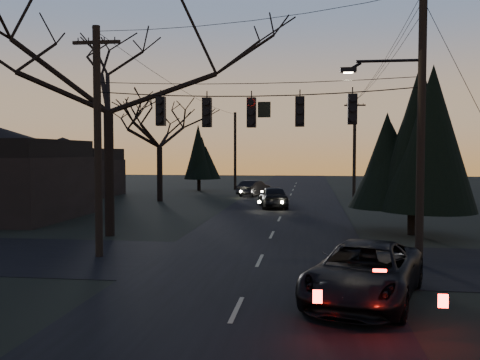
# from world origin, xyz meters

# --- Properties ---
(main_road) EXTENTS (8.00, 120.00, 0.02)m
(main_road) POSITION_xyz_m (0.00, 20.00, 0.01)
(main_road) COLOR black
(main_road) RESTS_ON ground
(cross_road) EXTENTS (60.00, 7.00, 0.02)m
(cross_road) POSITION_xyz_m (0.00, 10.00, 0.01)
(cross_road) COLOR black
(cross_road) RESTS_ON ground
(utility_pole_right) EXTENTS (5.00, 0.30, 10.00)m
(utility_pole_right) POSITION_xyz_m (5.50, 10.00, 0.00)
(utility_pole_right) COLOR black
(utility_pole_right) RESTS_ON ground
(utility_pole_left) EXTENTS (1.80, 0.30, 8.50)m
(utility_pole_left) POSITION_xyz_m (-6.00, 10.00, 0.00)
(utility_pole_left) COLOR black
(utility_pole_left) RESTS_ON ground
(utility_pole_far_r) EXTENTS (1.80, 0.30, 8.50)m
(utility_pole_far_r) POSITION_xyz_m (5.50, 38.00, 0.00)
(utility_pole_far_r) COLOR black
(utility_pole_far_r) RESTS_ON ground
(utility_pole_far_l) EXTENTS (0.30, 0.30, 8.00)m
(utility_pole_far_l) POSITION_xyz_m (-6.00, 46.00, 0.00)
(utility_pole_far_l) COLOR black
(utility_pole_far_l) RESTS_ON ground
(span_signal_assembly) EXTENTS (11.50, 0.44, 1.47)m
(span_signal_assembly) POSITION_xyz_m (-0.24, 10.00, 5.34)
(span_signal_assembly) COLOR black
(span_signal_assembly) RESTS_ON ground
(bare_tree_left) EXTENTS (10.93, 10.93, 11.46)m
(bare_tree_left) POSITION_xyz_m (-7.47, 14.83, 8.02)
(bare_tree_left) COLOR black
(bare_tree_left) RESTS_ON ground
(evergreen_right) EXTENTS (4.19, 4.19, 7.55)m
(evergreen_right) POSITION_xyz_m (6.50, 16.98, 4.37)
(evergreen_right) COLOR black
(evergreen_right) RESTS_ON ground
(bare_tree_dist) EXTENTS (7.33, 7.33, 8.57)m
(bare_tree_dist) POSITION_xyz_m (-10.05, 32.11, 5.99)
(bare_tree_dist) COLOR black
(bare_tree_dist) RESTS_ON ground
(evergreen_dist) EXTENTS (3.41, 3.41, 6.23)m
(evergreen_dist) POSITION_xyz_m (-9.45, 44.13, 3.70)
(evergreen_dist) COLOR black
(evergreen_dist) RESTS_ON ground
(house_left_far) EXTENTS (9.00, 7.00, 5.20)m
(house_left_far) POSITION_xyz_m (-20.00, 36.00, 2.60)
(house_left_far) COLOR black
(house_left_far) RESTS_ON ground
(suv_near) EXTENTS (3.92, 5.90, 1.51)m
(suv_near) POSITION_xyz_m (3.20, 5.20, 0.75)
(suv_near) COLOR black
(suv_near) RESTS_ON ground
(sedan_oncoming_a) EXTENTS (2.58, 4.77, 1.54)m
(sedan_oncoming_a) POSITION_xyz_m (-0.80, 28.35, 0.77)
(sedan_oncoming_a) COLOR black
(sedan_oncoming_a) RESTS_ON ground
(sedan_oncoming_b) EXTENTS (2.83, 4.37, 1.36)m
(sedan_oncoming_b) POSITION_xyz_m (-3.20, 38.21, 0.68)
(sedan_oncoming_b) COLOR black
(sedan_oncoming_b) RESTS_ON ground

